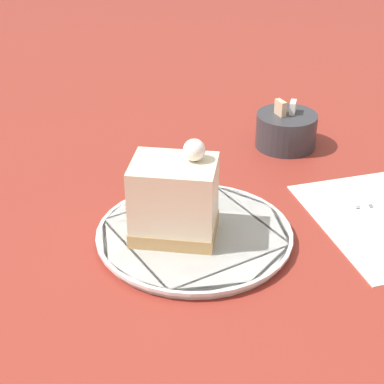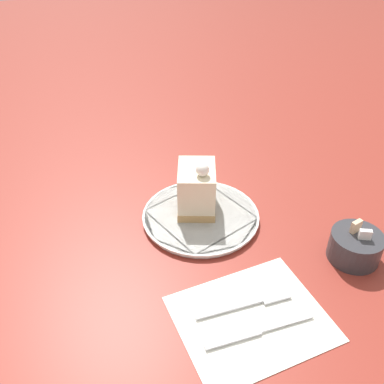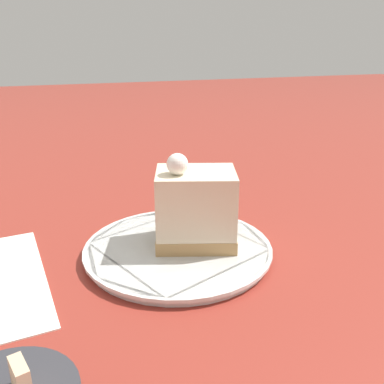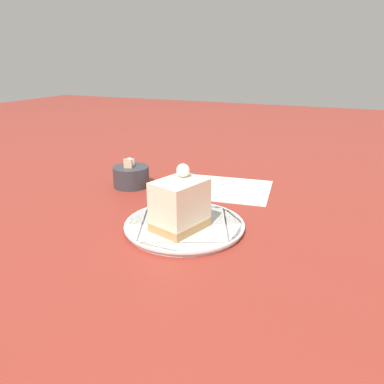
# 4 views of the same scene
# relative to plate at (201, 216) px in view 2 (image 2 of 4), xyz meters

# --- Properties ---
(ground_plane) EXTENTS (4.00, 4.00, 0.00)m
(ground_plane) POSITION_rel_plate_xyz_m (0.00, 0.03, -0.01)
(ground_plane) COLOR maroon
(plate) EXTENTS (0.22, 0.22, 0.01)m
(plate) POSITION_rel_plate_xyz_m (0.00, 0.00, 0.00)
(plate) COLOR silver
(plate) RESTS_ON ground_plane
(cake_slice) EXTENTS (0.11, 0.09, 0.11)m
(cake_slice) POSITION_rel_plate_xyz_m (-0.02, -0.00, 0.05)
(cake_slice) COLOR #AD8451
(cake_slice) RESTS_ON plate
(napkin) EXTENTS (0.21, 0.24, 0.00)m
(napkin) POSITION_rel_plate_xyz_m (0.24, 0.00, -0.01)
(napkin) COLOR white
(napkin) RESTS_ON ground_plane
(fork) EXTENTS (0.02, 0.16, 0.00)m
(fork) POSITION_rel_plate_xyz_m (0.22, 0.02, -0.00)
(fork) COLOR silver
(fork) RESTS_ON napkin
(knife) EXTENTS (0.02, 0.17, 0.00)m
(knife) POSITION_rel_plate_xyz_m (0.27, -0.01, -0.00)
(knife) COLOR silver
(knife) RESTS_ON napkin
(sugar_bowl) EXTENTS (0.09, 0.09, 0.07)m
(sugar_bowl) POSITION_rel_plate_xyz_m (0.17, 0.22, 0.02)
(sugar_bowl) COLOR #333338
(sugar_bowl) RESTS_ON ground_plane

